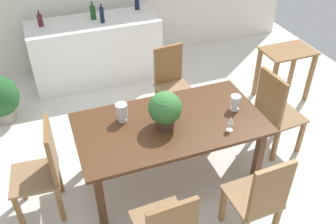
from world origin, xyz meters
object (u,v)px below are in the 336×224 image
crystal_vase_center_near (122,111)px  wine_bottle_clear (102,15)px  chair_head_end (44,167)px  wine_glass (231,121)px  chair_near_right (260,198)px  side_table (286,63)px  kitchen_counter (96,51)px  wine_bottle_dark (40,20)px  wine_bottle_green (93,12)px  wine_bottle_tall (137,2)px  chair_far_right (172,81)px  crystal_vase_left (235,101)px  dining_table (170,129)px  flower_centerpiece (165,109)px  chair_foot_end (275,110)px

crystal_vase_center_near → wine_bottle_clear: wine_bottle_clear is taller
chair_head_end → wine_bottle_clear: 2.52m
crystal_vase_center_near → wine_glass: (0.93, -0.51, -0.01)m
chair_near_right → wine_glass: size_ratio=6.29×
side_table → kitchen_counter: bearing=148.2°
kitchen_counter → wine_bottle_dark: size_ratio=8.64×
wine_bottle_green → kitchen_counter: bearing=-117.0°
wine_bottle_tall → chair_far_right: bearing=-90.6°
wine_bottle_green → wine_bottle_clear: size_ratio=0.96×
chair_head_end → wine_bottle_dark: (0.26, 2.40, 0.47)m
chair_head_end → kitchen_counter: bearing=162.7°
crystal_vase_center_near → chair_head_end: bearing=-166.0°
crystal_vase_left → crystal_vase_center_near: size_ratio=0.83×
chair_head_end → side_table: (3.28, 0.89, 0.00)m
dining_table → side_table: 2.21m
flower_centerpiece → chair_far_right: bearing=65.7°
chair_foot_end → flower_centerpiece: flower_centerpiece is taller
chair_head_end → crystal_vase_left: chair_head_end is taller
wine_bottle_tall → wine_bottle_green: bearing=-168.0°
flower_centerpiece → side_table: (2.09, 0.91, -0.37)m
chair_near_right → wine_glass: bearing=-97.6°
chair_near_right → side_table: size_ratio=1.35×
kitchen_counter → wine_bottle_green: wine_bottle_green is taller
wine_bottle_green → wine_bottle_dark: bearing=179.1°
chair_foot_end → chair_far_right: size_ratio=1.06×
crystal_vase_left → wine_bottle_clear: size_ratio=0.61×
crystal_vase_left → wine_bottle_clear: (-0.88, 2.24, 0.22)m
chair_far_right → wine_bottle_tall: (0.02, 1.50, 0.51)m
chair_foot_end → side_table: (0.77, 0.89, -0.01)m
chair_far_right → wine_bottle_green: bearing=111.2°
chair_near_right → crystal_vase_left: size_ratio=6.15×
dining_table → wine_bottle_green: bearing=96.4°
chair_far_right → side_table: bearing=-10.6°
chair_near_right → chair_foot_end: bearing=-130.9°
chair_head_end → crystal_vase_center_near: (0.82, 0.20, 0.30)m
wine_bottle_clear → chair_foot_end: bearing=-57.4°
dining_table → chair_far_right: bearing=68.1°
wine_glass → chair_far_right: bearing=93.5°
wine_bottle_clear → side_table: bearing=-31.3°
chair_far_right → kitchen_counter: chair_far_right is taller
wine_glass → side_table: bearing=38.0°
flower_centerpiece → wine_bottle_clear: size_ratio=1.41×
chair_foot_end → flower_centerpiece: 1.36m
chair_near_right → wine_bottle_dark: size_ratio=4.69×
dining_table → flower_centerpiece: 0.30m
chair_near_right → chair_foot_end: 1.31m
dining_table → wine_glass: (0.50, -0.32, 0.20)m
wine_glass → wine_bottle_green: 2.81m
kitchen_counter → chair_near_right: bearing=-77.8°
dining_table → wine_bottle_clear: size_ratio=7.01×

